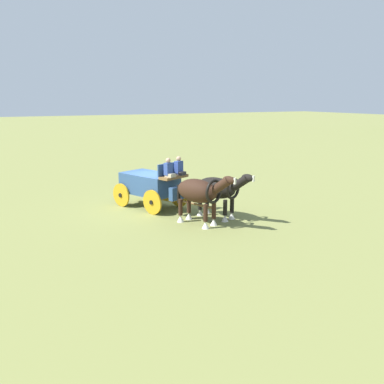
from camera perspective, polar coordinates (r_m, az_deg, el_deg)
ground_plane at (r=20.36m, az=-5.82°, el=-2.01°), size 220.00×220.00×0.00m
show_wagon at (r=19.97m, az=-5.55°, el=1.06°), size 5.60×2.99×2.60m
draft_horse_near at (r=18.10m, az=3.70°, el=0.37°), size 2.95×1.64×2.16m
draft_horse_off at (r=17.09m, az=1.03°, el=-0.06°), size 2.94×1.66×2.26m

